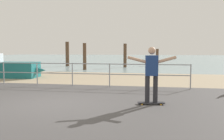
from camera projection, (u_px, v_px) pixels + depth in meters
The scene contains 11 objects.
ground_plane at pixel (36, 113), 6.64m from camera, with size 24.00×10.00×0.04m, color #474444.
beach_strip at pixel (102, 78), 14.48m from camera, with size 24.00×6.00×0.04m, color tan.
sea_surface at pixel (139, 59), 41.92m from camera, with size 72.00×50.00×0.04m, color #849EA3.
railing_fence at pixel (54, 70), 11.35m from camera, with size 11.89×0.05×1.05m.
sailboat at pixel (2, 69), 14.62m from camera, with size 5.03×1.79×5.75m.
skateboard at pixel (151, 103), 7.52m from camera, with size 0.82×0.31×0.08m.
skateboarder at pixel (152, 71), 7.44m from camera, with size 1.44×0.30×1.65m.
groyne_post_0 at pixel (67, 54), 23.93m from camera, with size 0.34×0.34×2.33m, color #513826.
groyne_post_1 at pixel (85, 57), 19.83m from camera, with size 0.27×0.27×2.12m, color #513826.
groyne_post_2 at pixel (125, 56), 22.37m from camera, with size 0.29×0.29×2.13m, color #513826.
groyne_post_3 at pixel (157, 57), 25.37m from camera, with size 0.27×0.27×1.66m, color #513826.
Camera 1 is at (3.14, -7.05, 1.68)m, focal length 40.40 mm.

